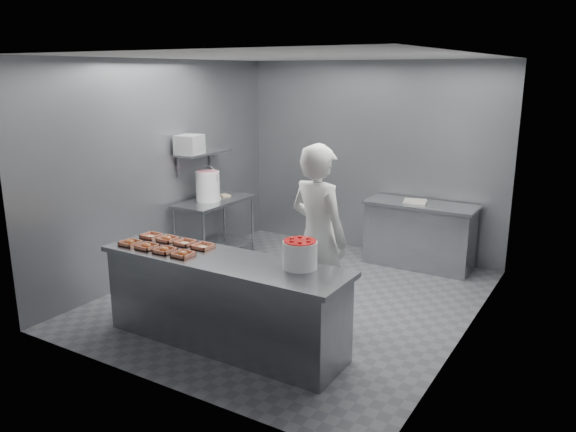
# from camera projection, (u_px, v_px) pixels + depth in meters

# --- Properties ---
(floor) EXTENTS (4.50, 4.50, 0.00)m
(floor) POSITION_uv_depth(u_px,v_px,m) (293.00, 298.00, 6.74)
(floor) COLOR #4C4C51
(floor) RESTS_ON ground
(ceiling) EXTENTS (4.50, 4.50, 0.00)m
(ceiling) POSITION_uv_depth(u_px,v_px,m) (294.00, 56.00, 6.04)
(ceiling) COLOR white
(ceiling) RESTS_ON wall_back
(wall_back) EXTENTS (4.00, 0.04, 2.80)m
(wall_back) POSITION_uv_depth(u_px,v_px,m) (371.00, 158.00, 8.26)
(wall_back) COLOR slate
(wall_back) RESTS_ON ground
(wall_left) EXTENTS (0.04, 4.50, 2.80)m
(wall_left) POSITION_uv_depth(u_px,v_px,m) (163.00, 169.00, 7.39)
(wall_left) COLOR slate
(wall_left) RESTS_ON ground
(wall_right) EXTENTS (0.04, 4.50, 2.80)m
(wall_right) POSITION_uv_depth(u_px,v_px,m) (473.00, 205.00, 5.39)
(wall_right) COLOR slate
(wall_right) RESTS_ON ground
(service_counter) EXTENTS (2.60, 0.70, 0.90)m
(service_counter) POSITION_uv_depth(u_px,v_px,m) (224.00, 301.00, 5.51)
(service_counter) COLOR slate
(service_counter) RESTS_ON ground
(prep_table) EXTENTS (0.60, 1.20, 0.90)m
(prep_table) POSITION_uv_depth(u_px,v_px,m) (215.00, 221.00, 7.92)
(prep_table) COLOR slate
(prep_table) RESTS_ON ground
(back_counter) EXTENTS (1.50, 0.60, 0.90)m
(back_counter) POSITION_uv_depth(u_px,v_px,m) (419.00, 235.00, 7.75)
(back_counter) COLOR slate
(back_counter) RESTS_ON ground
(wall_shelf) EXTENTS (0.35, 0.90, 0.03)m
(wall_shelf) POSITION_uv_depth(u_px,v_px,m) (203.00, 153.00, 7.76)
(wall_shelf) COLOR slate
(wall_shelf) RESTS_ON wall_left
(tray_0) EXTENTS (0.19, 0.18, 0.06)m
(tray_0) POSITION_uv_depth(u_px,v_px,m) (130.00, 243.00, 5.81)
(tray_0) COLOR tan
(tray_0) RESTS_ON service_counter
(tray_1) EXTENTS (0.19, 0.18, 0.06)m
(tray_1) POSITION_uv_depth(u_px,v_px,m) (147.00, 246.00, 5.69)
(tray_1) COLOR tan
(tray_1) RESTS_ON service_counter
(tray_2) EXTENTS (0.19, 0.18, 0.06)m
(tray_2) POSITION_uv_depth(u_px,v_px,m) (165.00, 250.00, 5.57)
(tray_2) COLOR tan
(tray_2) RESTS_ON service_counter
(tray_3) EXTENTS (0.19, 0.18, 0.06)m
(tray_3) POSITION_uv_depth(u_px,v_px,m) (183.00, 254.00, 5.45)
(tray_3) COLOR tan
(tray_3) RESTS_ON service_counter
(tray_4) EXTENTS (0.19, 0.18, 0.04)m
(tray_4) POSITION_uv_depth(u_px,v_px,m) (151.00, 236.00, 6.06)
(tray_4) COLOR tan
(tray_4) RESTS_ON service_counter
(tray_5) EXTENTS (0.19, 0.18, 0.06)m
(tray_5) POSITION_uv_depth(u_px,v_px,m) (168.00, 239.00, 5.94)
(tray_5) COLOR tan
(tray_5) RESTS_ON service_counter
(tray_6) EXTENTS (0.19, 0.18, 0.04)m
(tray_6) POSITION_uv_depth(u_px,v_px,m) (185.00, 243.00, 5.82)
(tray_6) COLOR tan
(tray_6) RESTS_ON service_counter
(tray_7) EXTENTS (0.19, 0.18, 0.04)m
(tray_7) POSITION_uv_depth(u_px,v_px,m) (203.00, 246.00, 5.70)
(tray_7) COLOR tan
(tray_7) RESTS_ON service_counter
(worker) EXTENTS (0.81, 0.64, 1.96)m
(worker) POSITION_uv_depth(u_px,v_px,m) (318.00, 238.00, 5.77)
(worker) COLOR silver
(worker) RESTS_ON ground
(strawberry_tub) EXTENTS (0.32, 0.32, 0.26)m
(strawberry_tub) POSITION_uv_depth(u_px,v_px,m) (300.00, 253.00, 5.10)
(strawberry_tub) COLOR white
(strawberry_tub) RESTS_ON service_counter
(glaze_bucket) EXTENTS (0.34, 0.32, 0.50)m
(glaze_bucket) POSITION_uv_depth(u_px,v_px,m) (208.00, 185.00, 7.74)
(glaze_bucket) COLOR white
(glaze_bucket) RESTS_ON prep_table
(bucket_lid) EXTENTS (0.31, 0.31, 0.02)m
(bucket_lid) POSITION_uv_depth(u_px,v_px,m) (211.00, 198.00, 7.89)
(bucket_lid) COLOR white
(bucket_lid) RESTS_ON prep_table
(rag) EXTENTS (0.19, 0.17, 0.02)m
(rag) POSITION_uv_depth(u_px,v_px,m) (224.00, 195.00, 8.07)
(rag) COLOR #CCB28C
(rag) RESTS_ON prep_table
(appliance) EXTENTS (0.36, 0.39, 0.26)m
(appliance) POSITION_uv_depth(u_px,v_px,m) (189.00, 145.00, 7.50)
(appliance) COLOR gray
(appliance) RESTS_ON wall_shelf
(paper_stack) EXTENTS (0.34, 0.28, 0.04)m
(paper_stack) POSITION_uv_depth(u_px,v_px,m) (415.00, 201.00, 7.68)
(paper_stack) COLOR silver
(paper_stack) RESTS_ON back_counter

